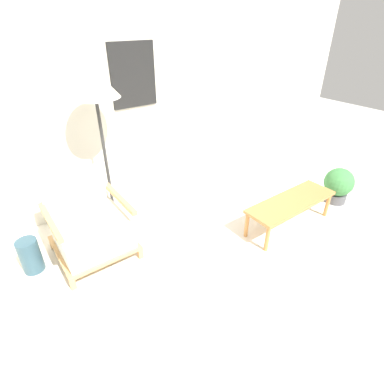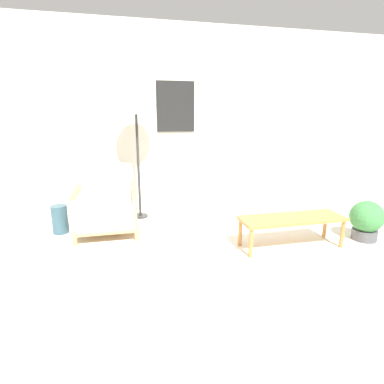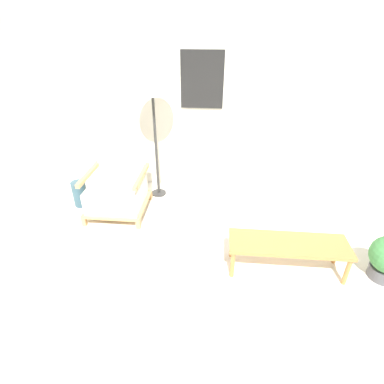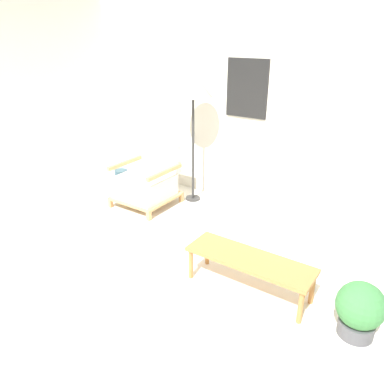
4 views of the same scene
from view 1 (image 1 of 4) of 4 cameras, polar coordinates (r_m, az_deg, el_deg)
name	(u,v)px [view 1 (image 1 of 4)]	position (r m, az deg, el deg)	size (l,w,h in m)	color
ground_plane	(280,309)	(2.83, 16.45, -20.56)	(14.00, 14.00, 0.00)	silver
wall_back	(132,93)	(3.85, -11.40, 18.08)	(8.00, 0.09, 2.70)	silver
armchair	(90,227)	(3.20, -18.82, -6.36)	(0.74, 0.74, 0.81)	tan
floor_lamp	(94,87)	(3.26, -18.15, 18.46)	(0.50, 0.50, 1.73)	#2D2D2D
coffee_table	(291,204)	(3.59, 18.36, -2.11)	(1.16, 0.38, 0.35)	#B2753D
vase	(30,256)	(3.30, -28.42, -10.62)	(0.19, 0.19, 0.35)	#2D4C5B
potted_plant	(338,184)	(4.34, 26.10, 1.30)	(0.37, 0.37, 0.47)	#4C4C51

